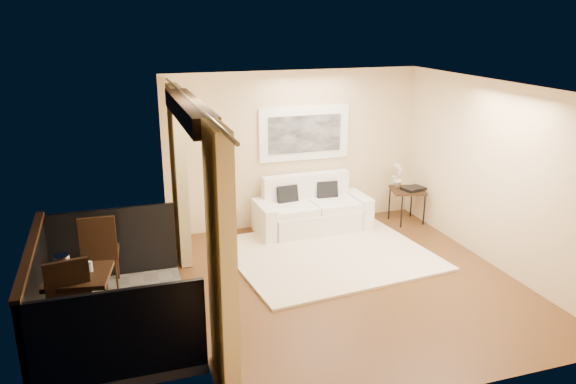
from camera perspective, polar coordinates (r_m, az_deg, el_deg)
floor at (r=7.99m, az=6.42°, el=-9.08°), size 5.00×5.00×0.00m
room_shell at (r=6.63m, az=-10.04°, el=8.18°), size 5.00×6.40×5.00m
balcony at (r=7.32m, az=-18.35°, el=-11.03°), size 1.81×2.60×1.17m
curtains at (r=6.91m, az=-9.36°, el=-1.53°), size 0.16×4.80×2.64m
artwork at (r=9.70m, az=1.69°, el=5.95°), size 1.62×0.07×0.92m
rug at (r=8.81m, az=4.14°, el=-6.27°), size 3.20×2.86×0.04m
sofa at (r=9.70m, az=2.34°, el=-1.96°), size 1.97×0.90×0.93m
side_table at (r=10.20m, az=12.04°, el=-0.03°), size 0.69×0.69×0.61m
tray at (r=10.16m, az=12.62°, el=0.35°), size 0.43×0.36×0.05m
orchid at (r=10.19m, az=11.08°, el=1.81°), size 0.31×0.31×0.49m
bistro_table at (r=6.81m, az=-20.42°, el=-8.43°), size 0.78×0.78×0.79m
balcony_chair_far at (r=7.89m, az=-18.61°, el=-5.29°), size 0.49×0.50×1.08m
balcony_chair_near at (r=6.54m, az=-21.19°, el=-10.44°), size 0.54×0.54×1.08m
ice_bucket at (r=6.86m, az=-21.95°, el=-6.75°), size 0.18×0.18×0.20m
candle at (r=6.91m, az=-19.85°, el=-6.90°), size 0.06×0.06×0.07m
vase at (r=6.61m, az=-20.98°, el=-7.66°), size 0.04×0.04×0.18m
glass_a at (r=6.69m, az=-19.83°, el=-7.51°), size 0.06×0.06×0.12m
glass_b at (r=6.77m, az=-19.49°, el=-7.15°), size 0.06×0.06×0.12m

